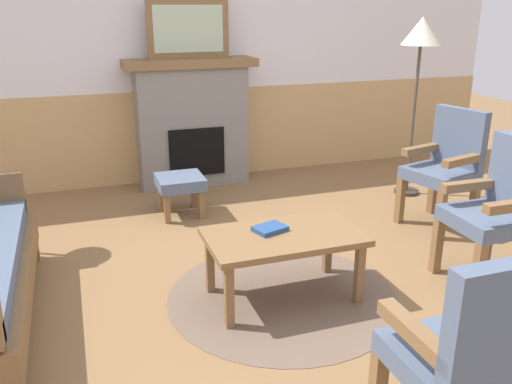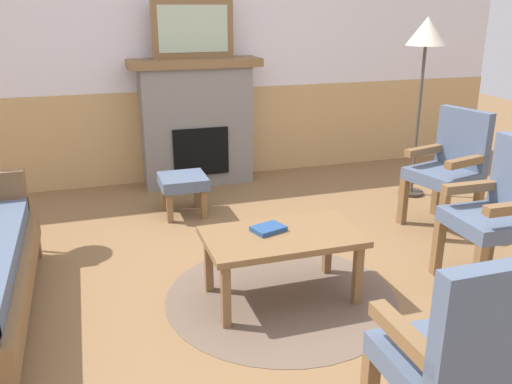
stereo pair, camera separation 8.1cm
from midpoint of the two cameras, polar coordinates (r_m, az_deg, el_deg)
The scene contains 12 objects.
ground_plane at distance 3.64m, azimuth 1.18°, elevation -9.94°, with size 14.00×14.00×0.00m, color olive.
wall_back at distance 5.71m, azimuth -8.06°, elevation 14.36°, with size 7.20×0.14×2.70m.
fireplace at distance 5.56m, azimuth -7.23°, elevation 7.40°, with size 1.30×0.44×1.28m.
framed_picture at distance 5.45m, azimuth -7.64°, elevation 16.78°, with size 0.80×0.04×0.56m.
coffee_table at distance 3.35m, azimuth 2.25°, elevation -5.28°, with size 0.96×0.56×0.44m.
round_rug at distance 3.52m, azimuth 2.17°, elevation -10.95°, with size 1.48×1.48×0.01m, color brown.
book_on_table at distance 3.36m, azimuth 0.80°, elevation -3.90°, with size 0.19×0.14×0.03m, color navy.
footstool at distance 4.77m, azimuth -8.52°, elevation 0.79°, with size 0.40×0.40×0.36m.
armchair_near_fireplace at distance 3.82m, azimuth 23.85°, elevation -1.32°, with size 0.49×0.49×0.98m.
armchair_by_window_left at distance 4.72m, azimuth 19.11°, elevation 2.95°, with size 0.58×0.58×0.98m.
armchair_front_left at distance 2.23m, azimuth 21.03°, elevation -15.71°, with size 0.48×0.48×0.98m.
floor_lamp_by_chairs at distance 5.29m, azimuth 16.64°, elevation 14.93°, with size 0.36×0.36×1.68m.
Camera 1 is at (-1.15, -2.97, 1.77)m, focal length 37.71 mm.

